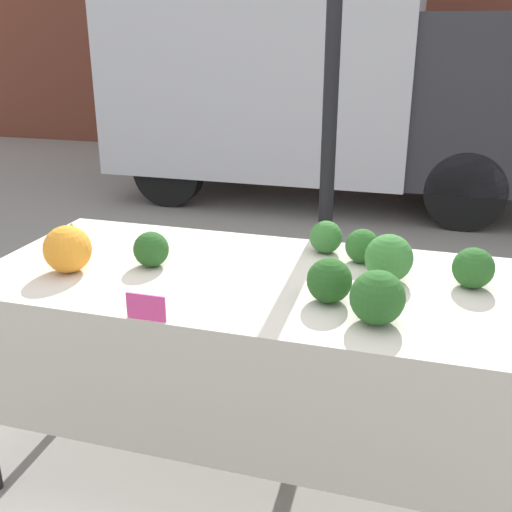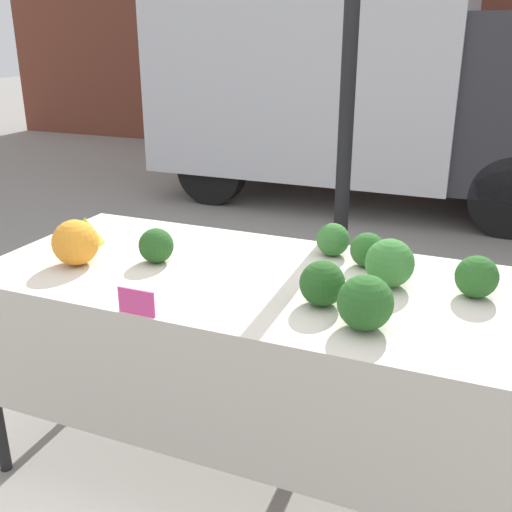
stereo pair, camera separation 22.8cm
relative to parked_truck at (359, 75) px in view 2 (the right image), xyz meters
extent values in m
plane|color=gray|center=(0.73, -4.62, -1.38)|extent=(40.00, 40.00, 0.00)
cylinder|color=black|center=(0.86, -3.87, -0.10)|extent=(0.07, 0.07, 2.57)
cube|color=silver|center=(-0.53, 0.00, 0.10)|extent=(3.26, 1.82, 2.27)
cylinder|color=black|center=(1.67, -0.73, -1.00)|extent=(0.77, 0.22, 0.77)
cylinder|color=black|center=(-1.43, -0.73, -1.00)|extent=(0.77, 0.22, 0.77)
cylinder|color=black|center=(-1.43, 0.73, -1.00)|extent=(0.77, 0.22, 0.77)
cube|color=beige|center=(0.73, -4.62, -0.48)|extent=(2.15, 0.96, 0.03)
cube|color=beige|center=(0.73, -5.10, -0.75)|extent=(2.15, 0.01, 0.51)
cylinder|color=black|center=(-0.29, -4.20, -0.94)|extent=(0.05, 0.05, 0.89)
sphere|color=orange|center=(0.01, -4.79, -0.37)|extent=(0.19, 0.19, 0.19)
cone|color=#93B238|center=(-0.11, -4.57, -0.40)|extent=(0.15, 0.15, 0.12)
sphere|color=#387533|center=(1.22, -4.53, -0.37)|extent=(0.18, 0.18, 0.18)
sphere|color=#23511E|center=(1.04, -4.78, -0.38)|extent=(0.16, 0.16, 0.16)
sphere|color=#285B23|center=(1.10, -4.36, -0.39)|extent=(0.14, 0.14, 0.14)
sphere|color=#285B23|center=(1.52, -4.50, -0.39)|extent=(0.15, 0.15, 0.15)
sphere|color=#23511E|center=(0.30, -4.64, -0.39)|extent=(0.14, 0.14, 0.14)
sphere|color=#336B2D|center=(0.94, -4.29, -0.39)|extent=(0.14, 0.14, 0.14)
sphere|color=#285B23|center=(1.21, -4.90, -0.37)|extent=(0.18, 0.18, 0.18)
cube|color=#EF4793|center=(0.49, -5.09, -0.42)|extent=(0.14, 0.01, 0.09)
camera|label=1|loc=(1.34, -6.67, 0.41)|focal=42.00mm
camera|label=2|loc=(1.55, -6.60, 0.41)|focal=42.00mm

